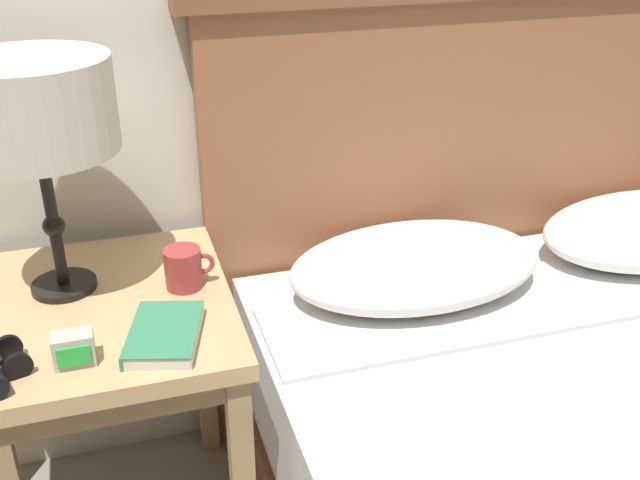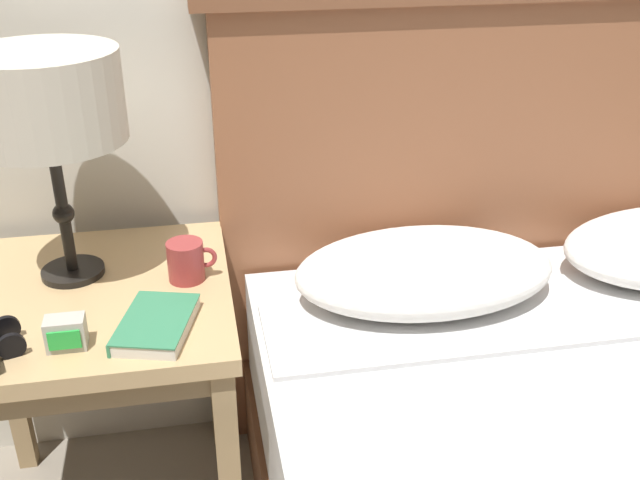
% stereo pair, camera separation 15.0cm
% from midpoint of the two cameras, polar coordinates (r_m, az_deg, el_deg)
% --- Properties ---
extents(nightstand, '(0.58, 0.58, 0.65)m').
position_cam_midpoint_polar(nightstand, '(1.61, -19.84, -7.43)').
color(nightstand, tan).
rests_on(nightstand, ground_plane).
extents(table_lamp, '(0.30, 0.30, 0.47)m').
position_cam_midpoint_polar(table_lamp, '(1.51, -23.76, 8.99)').
color(table_lamp, black).
rests_on(table_lamp, nightstand).
extents(book_on_nightstand, '(0.17, 0.22, 0.03)m').
position_cam_midpoint_polar(book_on_nightstand, '(1.41, -14.87, -7.05)').
color(book_on_nightstand, silver).
rests_on(book_on_nightstand, nightstand).
extents(coffee_mug, '(0.10, 0.08, 0.08)m').
position_cam_midpoint_polar(coffee_mug, '(1.56, -13.06, -2.18)').
color(coffee_mug, '#993333').
rests_on(coffee_mug, nightstand).
extents(alarm_clock, '(0.07, 0.05, 0.06)m').
position_cam_midpoint_polar(alarm_clock, '(1.39, -21.27, -7.85)').
color(alarm_clock, '#B7B2A8').
rests_on(alarm_clock, nightstand).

